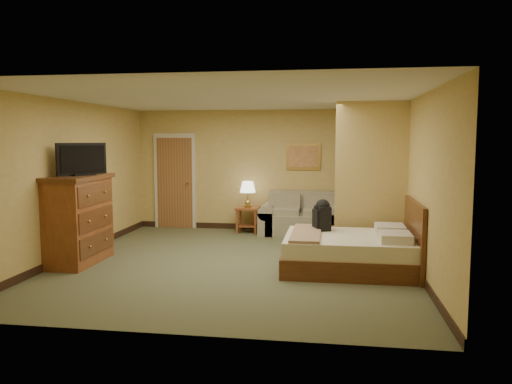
% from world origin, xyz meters
% --- Properties ---
extents(floor, '(6.00, 6.00, 0.00)m').
position_xyz_m(floor, '(0.00, 0.00, 0.00)').
color(floor, '#505336').
rests_on(floor, ground).
extents(ceiling, '(6.00, 6.00, 0.00)m').
position_xyz_m(ceiling, '(0.00, 0.00, 2.60)').
color(ceiling, white).
rests_on(ceiling, back_wall).
extents(back_wall, '(5.50, 0.02, 2.60)m').
position_xyz_m(back_wall, '(0.00, 3.00, 1.30)').
color(back_wall, tan).
rests_on(back_wall, floor).
extents(left_wall, '(0.02, 6.00, 2.60)m').
position_xyz_m(left_wall, '(-2.75, 0.00, 1.30)').
color(left_wall, tan).
rests_on(left_wall, floor).
extents(right_wall, '(0.02, 6.00, 2.60)m').
position_xyz_m(right_wall, '(2.75, 0.00, 1.30)').
color(right_wall, tan).
rests_on(right_wall, floor).
extents(partition, '(1.20, 0.15, 2.60)m').
position_xyz_m(partition, '(2.15, 0.93, 1.30)').
color(partition, tan).
rests_on(partition, floor).
extents(door, '(0.94, 0.16, 2.10)m').
position_xyz_m(door, '(-1.95, 2.96, 1.03)').
color(door, beige).
rests_on(door, floor).
extents(baseboard, '(5.50, 0.02, 0.12)m').
position_xyz_m(baseboard, '(0.00, 2.99, 0.06)').
color(baseboard, black).
rests_on(baseboard, floor).
extents(loveseat, '(1.74, 0.81, 0.88)m').
position_xyz_m(loveseat, '(0.89, 2.57, 0.29)').
color(loveseat, gray).
rests_on(loveseat, floor).
extents(side_table, '(0.49, 0.49, 0.53)m').
position_xyz_m(side_table, '(-0.26, 2.65, 0.35)').
color(side_table, brown).
rests_on(side_table, floor).
extents(table_lamp, '(0.33, 0.33, 0.55)m').
position_xyz_m(table_lamp, '(-0.26, 2.65, 0.95)').
color(table_lamp, '#AA893E').
rests_on(table_lamp, side_table).
extents(coffee_table, '(0.67, 0.67, 0.40)m').
position_xyz_m(coffee_table, '(1.48, 1.11, 0.29)').
color(coffee_table, brown).
rests_on(coffee_table, floor).
extents(wall_picture, '(0.73, 0.04, 0.57)m').
position_xyz_m(wall_picture, '(0.89, 2.97, 1.60)').
color(wall_picture, '#B78E3F').
rests_on(wall_picture, back_wall).
extents(dresser, '(0.69, 1.31, 1.40)m').
position_xyz_m(dresser, '(-2.48, -0.39, 0.71)').
color(dresser, brown).
rests_on(dresser, floor).
extents(tv, '(0.49, 0.74, 0.51)m').
position_xyz_m(tv, '(-2.37, -0.39, 1.64)').
color(tv, black).
rests_on(tv, dresser).
extents(bed, '(1.95, 1.64, 1.06)m').
position_xyz_m(bed, '(1.82, -0.16, 0.29)').
color(bed, '#4C2611').
rests_on(bed, floor).
extents(backpack, '(0.29, 0.34, 0.50)m').
position_xyz_m(backpack, '(1.36, 0.25, 0.78)').
color(backpack, black).
rests_on(backpack, bed).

